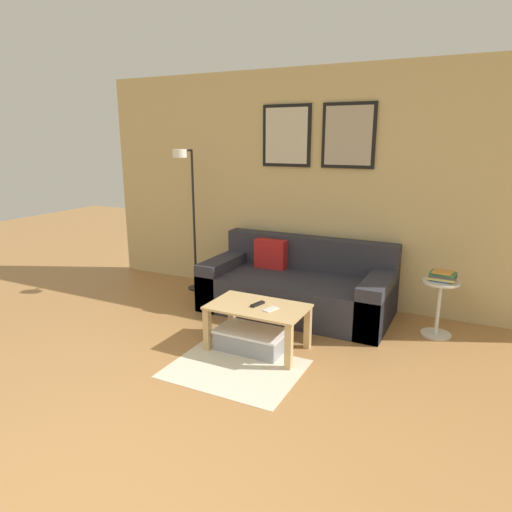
{
  "coord_description": "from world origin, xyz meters",
  "views": [
    {
      "loc": [
        1.64,
        -1.27,
        1.81
      ],
      "look_at": [
        -0.02,
        2.06,
        0.85
      ],
      "focal_mm": 32.0,
      "sensor_mm": 36.0,
      "label": 1
    }
  ],
  "objects_px": {
    "book_stack": "(442,276)",
    "cell_phone": "(271,309)",
    "remote_control": "(258,304)",
    "couch": "(297,287)",
    "coffee_table": "(258,315)",
    "storage_bin": "(251,339)",
    "floor_lamp": "(187,200)",
    "side_table": "(439,303)"
  },
  "relations": [
    {
      "from": "couch",
      "to": "storage_bin",
      "type": "distance_m",
      "value": 1.07
    },
    {
      "from": "coffee_table",
      "to": "storage_bin",
      "type": "height_order",
      "value": "coffee_table"
    },
    {
      "from": "couch",
      "to": "remote_control",
      "type": "height_order",
      "value": "couch"
    },
    {
      "from": "storage_bin",
      "to": "remote_control",
      "type": "xyz_separation_m",
      "value": [
        0.04,
        0.05,
        0.32
      ]
    },
    {
      "from": "floor_lamp",
      "to": "cell_phone",
      "type": "xyz_separation_m",
      "value": [
        1.56,
        -1.07,
        -0.71
      ]
    },
    {
      "from": "coffee_table",
      "to": "side_table",
      "type": "distance_m",
      "value": 1.72
    },
    {
      "from": "storage_bin",
      "to": "cell_phone",
      "type": "relative_size",
      "value": 4.35
    },
    {
      "from": "book_stack",
      "to": "cell_phone",
      "type": "height_order",
      "value": "book_stack"
    },
    {
      "from": "couch",
      "to": "floor_lamp",
      "type": "bearing_deg",
      "value": 179.59
    },
    {
      "from": "floor_lamp",
      "to": "cell_phone",
      "type": "relative_size",
      "value": 12.1
    },
    {
      "from": "coffee_table",
      "to": "storage_bin",
      "type": "relative_size",
      "value": 1.39
    },
    {
      "from": "floor_lamp",
      "to": "side_table",
      "type": "height_order",
      "value": "floor_lamp"
    },
    {
      "from": "couch",
      "to": "remote_control",
      "type": "xyz_separation_m",
      "value": [
        0.02,
        -1.01,
        0.15
      ]
    },
    {
      "from": "remote_control",
      "to": "cell_phone",
      "type": "relative_size",
      "value": 1.07
    },
    {
      "from": "side_table",
      "to": "remote_control",
      "type": "bearing_deg",
      "value": -144.19
    },
    {
      "from": "couch",
      "to": "coffee_table",
      "type": "xyz_separation_m",
      "value": [
        0.03,
        -1.02,
        0.06
      ]
    },
    {
      "from": "coffee_table",
      "to": "side_table",
      "type": "relative_size",
      "value": 1.59
    },
    {
      "from": "couch",
      "to": "storage_bin",
      "type": "height_order",
      "value": "couch"
    },
    {
      "from": "coffee_table",
      "to": "cell_phone",
      "type": "xyz_separation_m",
      "value": [
        0.14,
        -0.03,
        0.09
      ]
    },
    {
      "from": "couch",
      "to": "storage_bin",
      "type": "xyz_separation_m",
      "value": [
        -0.01,
        -1.06,
        -0.17
      ]
    },
    {
      "from": "floor_lamp",
      "to": "remote_control",
      "type": "bearing_deg",
      "value": -35.73
    },
    {
      "from": "floor_lamp",
      "to": "book_stack",
      "type": "bearing_deg",
      "value": 0.05
    },
    {
      "from": "coffee_table",
      "to": "book_stack",
      "type": "distance_m",
      "value": 1.75
    },
    {
      "from": "couch",
      "to": "cell_phone",
      "type": "relative_size",
      "value": 13.98
    },
    {
      "from": "floor_lamp",
      "to": "couch",
      "type": "bearing_deg",
      "value": -0.41
    },
    {
      "from": "book_stack",
      "to": "storage_bin",
      "type": "bearing_deg",
      "value": -143.22
    },
    {
      "from": "couch",
      "to": "remote_control",
      "type": "relative_size",
      "value": 13.05
    },
    {
      "from": "book_stack",
      "to": "remote_control",
      "type": "xyz_separation_m",
      "value": [
        -1.4,
        -1.02,
        -0.17
      ]
    },
    {
      "from": "storage_bin",
      "to": "floor_lamp",
      "type": "height_order",
      "value": "floor_lamp"
    },
    {
      "from": "coffee_table",
      "to": "cell_phone",
      "type": "distance_m",
      "value": 0.17
    },
    {
      "from": "remote_control",
      "to": "side_table",
      "type": "bearing_deg",
      "value": 51.22
    },
    {
      "from": "couch",
      "to": "floor_lamp",
      "type": "xyz_separation_m",
      "value": [
        -1.39,
        0.01,
        0.85
      ]
    },
    {
      "from": "cell_phone",
      "to": "coffee_table",
      "type": "bearing_deg",
      "value": -177.88
    },
    {
      "from": "book_stack",
      "to": "remote_control",
      "type": "height_order",
      "value": "book_stack"
    },
    {
      "from": "side_table",
      "to": "cell_phone",
      "type": "relative_size",
      "value": 3.82
    },
    {
      "from": "coffee_table",
      "to": "floor_lamp",
      "type": "bearing_deg",
      "value": 144.05
    },
    {
      "from": "book_stack",
      "to": "remote_control",
      "type": "bearing_deg",
      "value": -143.88
    },
    {
      "from": "book_stack",
      "to": "couch",
      "type": "bearing_deg",
      "value": -179.51
    },
    {
      "from": "remote_control",
      "to": "storage_bin",
      "type": "bearing_deg",
      "value": -109.76
    },
    {
      "from": "book_stack",
      "to": "cell_phone",
      "type": "xyz_separation_m",
      "value": [
        -1.25,
        -1.07,
        -0.17
      ]
    },
    {
      "from": "couch",
      "to": "book_stack",
      "type": "distance_m",
      "value": 1.46
    },
    {
      "from": "book_stack",
      "to": "cell_phone",
      "type": "relative_size",
      "value": 1.8
    }
  ]
}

